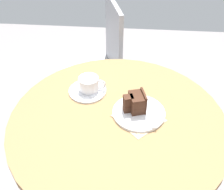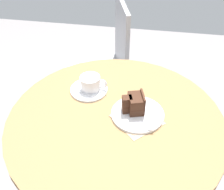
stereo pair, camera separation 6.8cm
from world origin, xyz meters
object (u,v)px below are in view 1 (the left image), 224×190
teaspoon (78,94)px  napkin (138,117)px  cake_plate (139,113)px  cafe_chair (100,60)px  coffee_cup (89,84)px  saucer (88,91)px  cake_slice (136,102)px  fork (153,118)px

teaspoon → napkin: bearing=174.2°
cake_plate → cafe_chair: bearing=109.7°
coffee_cup → cake_plate: coffee_cup is taller
saucer → napkin: bearing=-32.5°
teaspoon → cake_slice: size_ratio=1.12×
cake_slice → fork: cake_slice is taller
cake_slice → saucer: bearing=152.7°
cake_slice → napkin: bearing=-71.8°
saucer → cake_plate: 0.26m
saucer → coffee_cup: 0.04m
saucer → teaspoon: bearing=-137.4°
coffee_cup → cake_slice: 0.23m
cake_slice → fork: (0.07, -0.05, -0.04)m
coffee_cup → fork: coffee_cup is taller
cafe_chair → napkin: bearing=1.3°
coffee_cup → napkin: bearing=-34.4°
coffee_cup → teaspoon: bearing=-139.8°
saucer → teaspoon: size_ratio=1.53×
cake_plate → fork: size_ratio=1.44×
cake_plate → napkin: cake_plate is taller
coffee_cup → fork: (0.27, -0.16, -0.03)m
teaspoon → cake_slice: (0.25, -0.08, 0.04)m
saucer → cake_plate: size_ratio=0.78×
napkin → cafe_chair: (-0.24, 0.69, -0.20)m
cake_plate → cake_slice: cake_slice is taller
fork → cafe_chair: cafe_chair is taller
saucer → fork: 0.32m
coffee_cup → napkin: size_ratio=0.52×
coffee_cup → cake_slice: bearing=-29.3°
teaspoon → fork: (0.32, -0.12, 0.00)m
cake_slice → cafe_chair: (-0.23, 0.66, -0.24)m
saucer → cake_slice: (0.21, -0.11, 0.05)m
coffee_cup → saucer: bearing=-151.5°
napkin → cafe_chair: cafe_chair is taller
napkin → coffee_cup: bearing=145.6°
cake_slice → cafe_chair: bearing=108.9°
fork → napkin: (-0.06, 0.01, -0.01)m
cake_slice → cake_plate: bearing=-39.8°
coffee_cup → teaspoon: (-0.04, -0.04, -0.03)m
saucer → teaspoon: (-0.04, -0.03, 0.01)m
teaspoon → cafe_chair: 0.62m
cake_slice → fork: 0.09m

